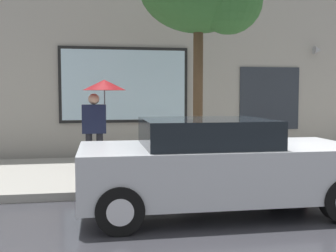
{
  "coord_description": "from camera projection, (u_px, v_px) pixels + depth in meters",
  "views": [
    {
      "loc": [
        -2.54,
        -6.07,
        1.8
      ],
      "look_at": [
        -1.22,
        1.8,
        1.2
      ],
      "focal_mm": 44.15,
      "sensor_mm": 36.0,
      "label": 1
    }
  ],
  "objects": [
    {
      "name": "fire_hydrant",
      "position": [
        302.0,
        158.0,
        8.23
      ],
      "size": [
        0.3,
        0.44,
        0.82
      ],
      "color": "red",
      "rests_on": "sidewalk"
    },
    {
      "name": "pedestrian_with_umbrella",
      "position": [
        101.0,
        101.0,
        8.62
      ],
      "size": [
        0.92,
        0.91,
        1.97
      ],
      "color": "black",
      "rests_on": "sidewalk"
    },
    {
      "name": "ground_plane",
      "position": [
        263.0,
        209.0,
        6.52
      ],
      "size": [
        60.0,
        60.0,
        0.0
      ],
      "primitive_type": "plane",
      "color": "#333338"
    },
    {
      "name": "parked_car",
      "position": [
        217.0,
        165.0,
        6.37
      ],
      "size": [
        4.23,
        1.92,
        1.44
      ],
      "color": "#B7BABF",
      "rests_on": "ground"
    },
    {
      "name": "sidewalk",
      "position": [
        212.0,
        170.0,
        9.47
      ],
      "size": [
        20.0,
        4.0,
        0.15
      ],
      "primitive_type": "cube",
      "color": "gray",
      "rests_on": "ground"
    },
    {
      "name": "building_facade",
      "position": [
        188.0,
        35.0,
        11.66
      ],
      "size": [
        20.0,
        0.67,
        7.0
      ],
      "color": "#9E998E",
      "rests_on": "ground"
    }
  ]
}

